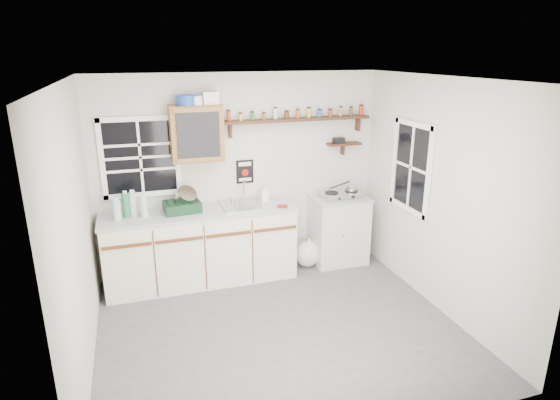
{
  "coord_description": "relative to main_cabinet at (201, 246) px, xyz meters",
  "views": [
    {
      "loc": [
        -1.28,
        -4.01,
        2.73
      ],
      "look_at": [
        0.18,
        0.55,
        1.21
      ],
      "focal_mm": 30.0,
      "sensor_mm": 36.0,
      "label": 1
    }
  ],
  "objects": [
    {
      "name": "hotplate",
      "position": [
        1.85,
        0.01,
        0.49
      ],
      "size": [
        0.58,
        0.34,
        0.08
      ],
      "rotation": [
        0.0,
        0.0,
        0.07
      ],
      "color": "#B2B2B7",
      "rests_on": "right_cabinet"
    },
    {
      "name": "rag",
      "position": [
        0.98,
        -0.18,
        0.47
      ],
      "size": [
        0.15,
        0.14,
        0.02
      ],
      "primitive_type": "cube",
      "rotation": [
        0.0,
        0.0,
        -0.34
      ],
      "color": "maroon",
      "rests_on": "main_cabinet"
    },
    {
      "name": "upper_cabinet",
      "position": [
        0.03,
        0.14,
        1.36
      ],
      "size": [
        0.6,
        0.32,
        0.65
      ],
      "color": "brown",
      "rests_on": "wall_back"
    },
    {
      "name": "main_cabinet",
      "position": [
        0.0,
        0.0,
        0.0
      ],
      "size": [
        2.31,
        0.63,
        0.92
      ],
      "color": "beige",
      "rests_on": "floor"
    },
    {
      "name": "water_bottles",
      "position": [
        -0.78,
        0.01,
        0.59
      ],
      "size": [
        0.38,
        0.19,
        0.31
      ],
      "color": "silver",
      "rests_on": "main_cabinet"
    },
    {
      "name": "soap_bottle",
      "position": [
        0.85,
        0.13,
        0.56
      ],
      "size": [
        0.11,
        0.11,
        0.21
      ],
      "primitive_type": "imported",
      "rotation": [
        0.0,
        0.0,
        -0.19
      ],
      "color": "white",
      "rests_on": "main_cabinet"
    },
    {
      "name": "dish_rack",
      "position": [
        -0.18,
        0.03,
        0.56
      ],
      "size": [
        0.44,
        0.35,
        0.31
      ],
      "rotation": [
        0.0,
        0.0,
        0.09
      ],
      "color": "black",
      "rests_on": "main_cabinet"
    },
    {
      "name": "warning_sign",
      "position": [
        0.63,
        0.29,
        0.82
      ],
      "size": [
        0.22,
        0.02,
        0.3
      ],
      "color": "black",
      "rests_on": "wall_back"
    },
    {
      "name": "room",
      "position": [
        0.58,
        -1.3,
        0.79
      ],
      "size": [
        3.64,
        3.24,
        2.54
      ],
      "color": "#4A4A4D",
      "rests_on": "ground"
    },
    {
      "name": "upper_cabinet_clutter",
      "position": [
        0.05,
        0.14,
        1.75
      ],
      "size": [
        0.48,
        0.24,
        0.14
      ],
      "color": "#1841A1",
      "rests_on": "upper_cabinet"
    },
    {
      "name": "saucepan",
      "position": [
        1.99,
        0.01,
        0.56
      ],
      "size": [
        0.32,
        0.23,
        0.15
      ],
      "rotation": [
        0.0,
        0.0,
        -0.65
      ],
      "color": "#B2B2B7",
      "rests_on": "hotplate"
    },
    {
      "name": "secondary_shelf",
      "position": [
        1.94,
        0.22,
        1.12
      ],
      "size": [
        0.45,
        0.16,
        0.24
      ],
      "color": "black",
      "rests_on": "wall_back"
    },
    {
      "name": "trash_bag",
      "position": [
        1.39,
        -0.03,
        -0.28
      ],
      "size": [
        0.38,
        0.34,
        0.43
      ],
      "color": "silver",
      "rests_on": "floor"
    },
    {
      "name": "spice_shelf",
      "position": [
        1.32,
        0.21,
        1.47
      ],
      "size": [
        1.91,
        0.18,
        0.35
      ],
      "color": "black",
      "rests_on": "wall_back"
    },
    {
      "name": "sink",
      "position": [
        0.54,
        0.01,
        0.47
      ],
      "size": [
        0.52,
        0.44,
        0.29
      ],
      "color": "#B2B2B7",
      "rests_on": "main_cabinet"
    },
    {
      "name": "window_right",
      "position": [
        2.37,
        -0.75,
        0.99
      ],
      "size": [
        0.03,
        0.78,
        1.08
      ],
      "color": "black",
      "rests_on": "wall_back"
    },
    {
      "name": "window_back",
      "position": [
        -0.62,
        0.29,
        1.09
      ],
      "size": [
        0.93,
        0.03,
        0.98
      ],
      "color": "black",
      "rests_on": "wall_back"
    },
    {
      "name": "right_cabinet",
      "position": [
        1.83,
        0.03,
        -0.01
      ],
      "size": [
        0.73,
        0.57,
        0.91
      ],
      "color": "silver",
      "rests_on": "floor"
    }
  ]
}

